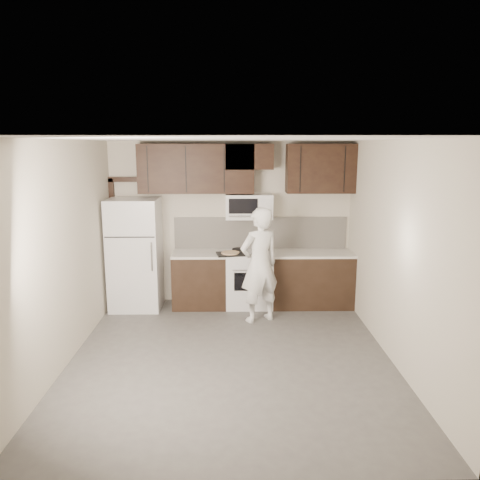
{
  "coord_description": "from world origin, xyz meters",
  "views": [
    {
      "loc": [
        0.03,
        -5.51,
        2.64
      ],
      "look_at": [
        0.13,
        0.9,
        1.33
      ],
      "focal_mm": 35.0,
      "sensor_mm": 36.0,
      "label": 1
    }
  ],
  "objects_px": {
    "stove": "(249,279)",
    "microwave": "(249,206)",
    "refrigerator": "(135,254)",
    "person": "(259,265)"
  },
  "relations": [
    {
      "from": "stove",
      "to": "refrigerator",
      "type": "bearing_deg",
      "value": -178.49
    },
    {
      "from": "stove",
      "to": "microwave",
      "type": "bearing_deg",
      "value": 90.1
    },
    {
      "from": "person",
      "to": "microwave",
      "type": "bearing_deg",
      "value": -108.49
    },
    {
      "from": "refrigerator",
      "to": "person",
      "type": "distance_m",
      "value": 2.08
    },
    {
      "from": "person",
      "to": "stove",
      "type": "bearing_deg",
      "value": -106.99
    },
    {
      "from": "stove",
      "to": "microwave",
      "type": "height_order",
      "value": "microwave"
    },
    {
      "from": "refrigerator",
      "to": "person",
      "type": "xyz_separation_m",
      "value": [
        1.98,
        -0.64,
        -0.03
      ]
    },
    {
      "from": "stove",
      "to": "person",
      "type": "height_order",
      "value": "person"
    },
    {
      "from": "refrigerator",
      "to": "person",
      "type": "bearing_deg",
      "value": -17.92
    },
    {
      "from": "refrigerator",
      "to": "person",
      "type": "height_order",
      "value": "refrigerator"
    }
  ]
}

